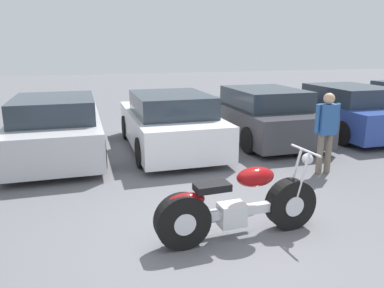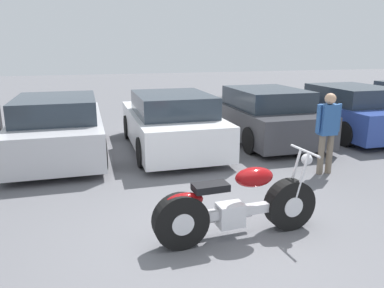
% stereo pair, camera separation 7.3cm
% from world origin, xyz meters
% --- Properties ---
extents(ground_plane, '(60.00, 60.00, 0.00)m').
position_xyz_m(ground_plane, '(0.00, 0.00, 0.00)').
color(ground_plane, slate).
extents(motorcycle, '(2.25, 0.62, 1.10)m').
position_xyz_m(motorcycle, '(0.19, 0.03, 0.43)').
color(motorcycle, black).
rests_on(motorcycle, ground_plane).
extents(parked_car_silver, '(1.95, 4.12, 1.36)m').
position_xyz_m(parked_car_silver, '(-2.22, 4.60, 0.64)').
color(parked_car_silver, '#BCBCC1').
rests_on(parked_car_silver, ground_plane).
extents(parked_car_white, '(1.95, 4.12, 1.36)m').
position_xyz_m(parked_car_white, '(0.33, 4.50, 0.64)').
color(parked_car_white, white).
rests_on(parked_car_white, ground_plane).
extents(parked_car_dark_grey, '(1.95, 4.12, 1.36)m').
position_xyz_m(parked_car_dark_grey, '(2.89, 4.82, 0.64)').
color(parked_car_dark_grey, '#3D3D42').
rests_on(parked_car_dark_grey, ground_plane).
extents(parked_car_blue, '(1.95, 4.12, 1.36)m').
position_xyz_m(parked_car_blue, '(5.44, 4.78, 0.64)').
color(parked_car_blue, '#2D479E').
rests_on(parked_car_blue, ground_plane).
extents(person_standing, '(0.52, 0.21, 1.57)m').
position_xyz_m(person_standing, '(2.82, 1.91, 0.93)').
color(person_standing, '#726656').
rests_on(person_standing, ground_plane).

